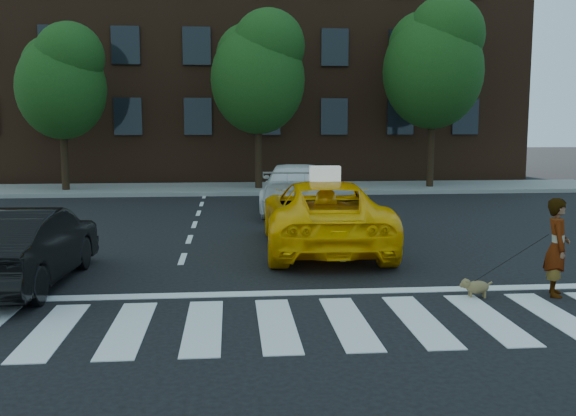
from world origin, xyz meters
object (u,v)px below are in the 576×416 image
Objects in this scene: tree_mid at (259,68)px; black_sedan at (24,246)px; tree_right at (434,59)px; tree_left at (62,77)px; woman at (557,247)px; taxi at (323,214)px; dog at (475,287)px; white_suv at (296,188)px.

black_sedan is at bearing -107.70° from tree_mid.
black_sedan is (-11.63, -14.50, -4.59)m from tree_right.
woman is (11.51, -15.90, -3.66)m from tree_left.
tree_right is (14.50, -0.00, 0.82)m from tree_left.
taxi is 3.45× the size of woman.
tree_left reaches higher than woman.
tree_mid is 12.47m from taxi.
taxi is (0.87, -11.74, -4.10)m from tree_mid.
tree_mid is at bearing -104.64° from black_sedan.
taxi is at bearing -85.78° from tree_mid.
woman is 1.45m from dog.
black_sedan is 8.75m from woman.
dog is (-4.31, -15.89, -5.09)m from tree_right.
white_suv is (0.00, 5.79, -0.00)m from taxi.
taxi is at bearing 121.17° from dog.
tree_right reaches higher than tree_mid.
tree_right reaches higher than taxi.
woman is at bearing 129.34° from taxi.
woman is (-2.99, -15.90, -4.48)m from tree_right.
woman is at bearing 7.18° from dog.
tree_mid is 1.31× the size of taxi.
dog is (10.19, -15.89, -4.27)m from tree_left.
tree_right reaches higher than dog.
woman is at bearing -100.64° from tree_right.
white_suv is at bearing -135.86° from tree_right.
tree_right is at bearing -125.67° from black_sedan.
tree_mid is 4.52× the size of woman.
tree_right is 17.23m from dog.
tree_right is at bearing -0.00° from tree_mid.
taxi is 5.79m from white_suv.
taxi is 6.14m from black_sedan.
tree_mid is (7.50, -0.00, 0.41)m from tree_left.
tree_mid reaches higher than tree_left.
tree_right is 14.00m from taxi.
tree_mid is at bearing -83.60° from taxi.
tree_mid is 0.92× the size of tree_right.
tree_left reaches higher than taxi.
tree_left is 19.96m from woman.
taxi is (-6.13, -11.74, -4.51)m from tree_right.
black_sedan is at bearing 176.61° from dog.
tree_left reaches higher than dog.
white_suv is (5.49, 8.54, 0.07)m from black_sedan.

